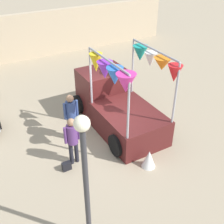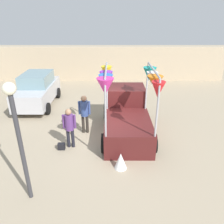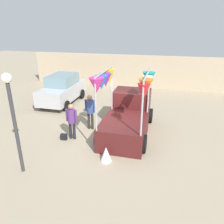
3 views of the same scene
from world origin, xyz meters
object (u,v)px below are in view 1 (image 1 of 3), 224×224
Objects in this scene: street_lamp at (85,166)px; person_vendor at (71,113)px; person_customer at (72,137)px; handbag at (67,166)px; vendor_truck at (116,101)px; folded_kite_bundle_white at (149,159)px.

person_vendor is at bearing 72.61° from street_lamp.
person_customer reaches higher than handbag.
street_lamp is (-3.05, -3.99, 1.40)m from vendor_truck.
person_vendor is 1.85m from handbag.
person_vendor is 4.21m from street_lamp.
vendor_truck reaches higher than folded_kite_bundle_white.
person_customer is at bearing 74.36° from street_lamp.
folded_kite_bundle_white is (2.71, 1.32, -2.04)m from street_lamp.
vendor_truck is 2.49× the size of person_customer.
handbag is (-2.66, -1.53, -0.80)m from vendor_truck.
folded_kite_bundle_white is at bearing -34.27° from person_customer.
person_customer is 0.96m from handbag.
street_lamp reaches higher than person_customer.
handbag is 3.33m from street_lamp.
street_lamp is at bearing -127.40° from vendor_truck.
street_lamp is 3.64m from folded_kite_bundle_white.
person_customer is (-2.31, -1.33, 0.07)m from vendor_truck.
vendor_truck is at bearing 52.60° from street_lamp.
vendor_truck is 14.93× the size of handbag.
folded_kite_bundle_white is (2.31, -1.14, 0.16)m from handbag.
person_vendor is 6.36× the size of handbag.
handbag is at bearing -150.07° from vendor_truck.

